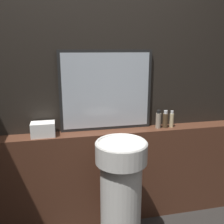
{
  "coord_description": "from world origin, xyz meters",
  "views": [
    {
      "loc": [
        -0.35,
        -0.71,
        1.6
      ],
      "look_at": [
        0.08,
        1.25,
        1.08
      ],
      "focal_mm": 40.0,
      "sensor_mm": 36.0,
      "label": 1
    }
  ],
  "objects": [
    {
      "name": "vanity_counter",
      "position": [
        0.0,
        1.34,
        0.44
      ],
      "size": [
        2.6,
        0.18,
        0.88
      ],
      "color": "#512D1E",
      "rests_on": "ground_plane"
    },
    {
      "name": "conditioner_bottle",
      "position": [
        0.6,
        1.34,
        0.96
      ],
      "size": [
        0.05,
        0.05,
        0.16
      ],
      "color": "#4C3823",
      "rests_on": "vanity_counter"
    },
    {
      "name": "lotion_bottle",
      "position": [
        0.67,
        1.34,
        0.95
      ],
      "size": [
        0.04,
        0.04,
        0.16
      ],
      "color": "#C6B284",
      "rests_on": "vanity_counter"
    },
    {
      "name": "pedestal_sink",
      "position": [
        0.08,
        0.93,
        0.51
      ],
      "size": [
        0.39,
        0.39,
        0.94
      ],
      "color": "silver",
      "rests_on": "ground_plane"
    },
    {
      "name": "mirror",
      "position": [
        0.06,
        1.41,
        1.23
      ],
      "size": [
        0.82,
        0.03,
        0.7
      ],
      "color": "black",
      "rests_on": "vanity_counter"
    },
    {
      "name": "towel_stack",
      "position": [
        -0.49,
        1.34,
        0.94
      ],
      "size": [
        0.2,
        0.13,
        0.12
      ],
      "color": "white",
      "rests_on": "vanity_counter"
    },
    {
      "name": "wall_back",
      "position": [
        0.0,
        1.46,
        1.25
      ],
      "size": [
        8.0,
        0.06,
        2.5
      ],
      "color": "black",
      "rests_on": "ground_plane"
    },
    {
      "name": "shampoo_bottle",
      "position": [
        0.53,
        1.34,
        0.96
      ],
      "size": [
        0.05,
        0.05,
        0.17
      ],
      "color": "gray",
      "rests_on": "vanity_counter"
    }
  ]
}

